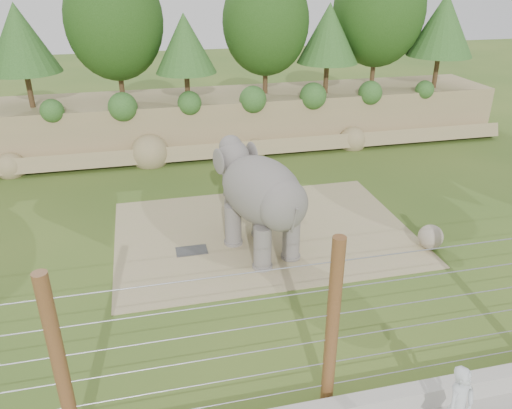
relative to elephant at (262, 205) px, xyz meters
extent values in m
plane|color=#375A20|center=(-0.14, -1.85, -1.64)|extent=(90.00, 90.00, 0.00)
cube|color=#92845B|center=(-0.14, 11.15, -0.39)|extent=(30.00, 4.00, 2.50)
cube|color=#92845B|center=(-0.14, 8.85, -1.29)|extent=(30.00, 1.37, 1.07)
cylinder|color=#3F2B19|center=(-8.14, 10.65, 1.64)|extent=(0.24, 0.24, 1.58)
sphere|color=#1C4211|center=(-8.14, 10.65, 3.78)|extent=(3.60, 3.60, 3.60)
cylinder|color=#3F2B19|center=(-4.14, 11.15, 1.82)|extent=(0.24, 0.24, 1.92)
sphere|color=#1C4211|center=(-4.14, 11.15, 4.43)|extent=(4.40, 4.40, 4.40)
cylinder|color=#3F2B19|center=(-1.14, 9.95, 1.56)|extent=(0.24, 0.24, 1.40)
sphere|color=#1C4211|center=(-1.14, 9.95, 3.46)|extent=(3.20, 3.20, 3.20)
cylinder|color=#3F2B19|center=(2.86, 10.95, 1.77)|extent=(0.24, 0.24, 1.82)
sphere|color=#1C4211|center=(2.86, 10.95, 4.24)|extent=(4.16, 4.16, 4.16)
cylinder|color=#3F2B19|center=(5.86, 10.35, 1.61)|extent=(0.24, 0.24, 1.50)
sphere|color=#1C4211|center=(5.86, 10.35, 3.65)|extent=(3.44, 3.44, 3.44)
cylinder|color=#3F2B19|center=(8.86, 11.35, 1.87)|extent=(0.24, 0.24, 2.03)
sphere|color=#1C4211|center=(8.86, 11.35, 4.63)|extent=(4.64, 4.64, 4.64)
cylinder|color=#3F2B19|center=(11.86, 10.15, 1.68)|extent=(0.24, 0.24, 1.64)
sphere|color=#1C4211|center=(11.86, 10.15, 3.91)|extent=(3.76, 3.76, 3.76)
cube|color=tan|center=(0.36, 1.15, -1.63)|extent=(10.00, 7.00, 0.02)
cube|color=#262628|center=(-2.20, 0.45, -1.61)|extent=(1.00, 0.60, 0.03)
sphere|color=gray|center=(5.36, -1.11, -1.22)|extent=(0.80, 0.80, 0.80)
cylinder|color=brown|center=(-5.14, -6.35, 0.36)|extent=(0.26, 0.26, 4.00)
cylinder|color=brown|center=(-0.14, -6.35, 0.36)|extent=(0.26, 0.26, 4.00)
cylinder|color=#96979C|center=(-0.14, -6.35, -1.14)|extent=(20.00, 0.02, 0.02)
cylinder|color=#96979C|center=(-0.14, -6.35, -0.54)|extent=(20.00, 0.02, 0.02)
cylinder|color=#96979C|center=(-0.14, -6.35, 0.06)|extent=(20.00, 0.02, 0.02)
cylinder|color=#96979C|center=(-0.14, -6.35, 0.66)|extent=(20.00, 0.02, 0.02)
cylinder|color=#96979C|center=(-0.14, -6.35, 1.26)|extent=(20.00, 0.02, 0.02)
cylinder|color=#96979C|center=(-0.14, -6.35, 1.86)|extent=(20.00, 0.02, 0.02)
imported|color=silver|center=(1.87, -7.80, -0.73)|extent=(0.77, 0.64, 1.81)
camera|label=1|loc=(-3.33, -13.50, 6.69)|focal=35.00mm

